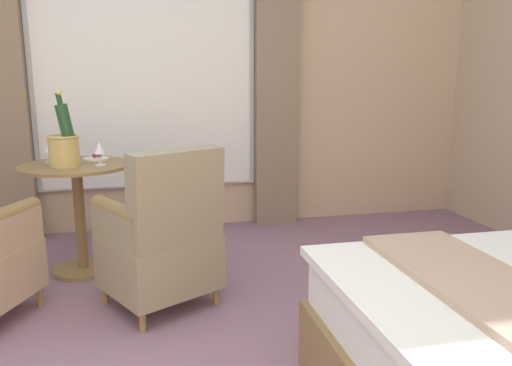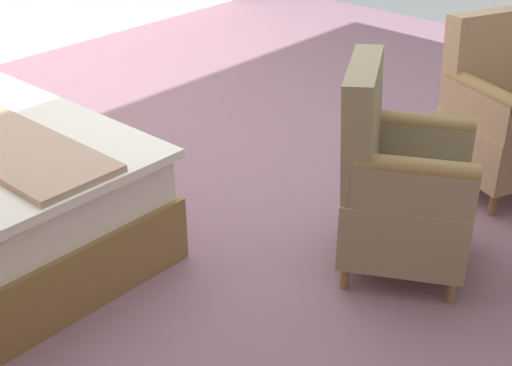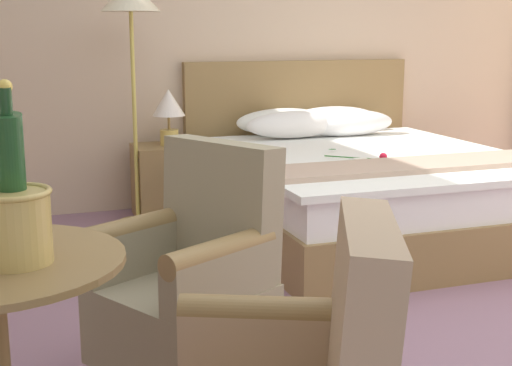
{
  "view_description": "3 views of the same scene",
  "coord_description": "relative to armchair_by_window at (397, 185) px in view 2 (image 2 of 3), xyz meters",
  "views": [
    {
      "loc": [
        1.61,
        -0.03,
        1.28
      ],
      "look_at": [
        -0.62,
        0.47,
        0.8
      ],
      "focal_mm": 35.0,
      "sensor_mm": 36.0,
      "label": 1
    },
    {
      "loc": [
        -2.4,
        2.43,
        1.85
      ],
      "look_at": [
        -0.74,
        0.55,
        0.49
      ],
      "focal_mm": 50.0,
      "sensor_mm": 36.0,
      "label": 2
    },
    {
      "loc": [
        -1.69,
        -2.42,
        1.33
      ],
      "look_at": [
        -0.61,
        0.66,
        0.63
      ],
      "focal_mm": 50.0,
      "sensor_mm": 36.0,
      "label": 3
    }
  ],
  "objects": [
    {
      "name": "armchair_by_window",
      "position": [
        0.0,
        0.0,
        0.0
      ],
      "size": [
        0.73,
        0.73,
        0.92
      ],
      "color": "olive",
      "rests_on": "ground"
    },
    {
      "name": "ground_plane",
      "position": [
        1.09,
        -0.04,
        -0.39
      ],
      "size": [
        7.25,
        7.25,
        0.0
      ],
      "primitive_type": "plane",
      "color": "gray"
    },
    {
      "name": "armchair_facing_bed",
      "position": [
        -0.01,
        -1.01,
        0.0
      ],
      "size": [
        0.71,
        0.7,
        0.91
      ],
      "color": "olive",
      "rests_on": "ground"
    }
  ]
}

